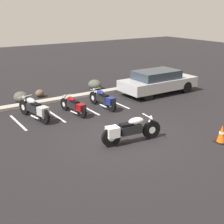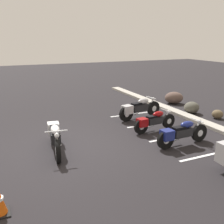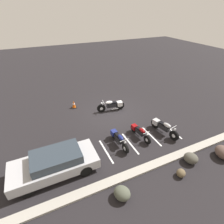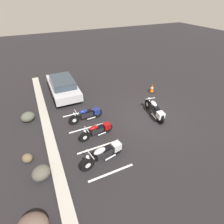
{
  "view_description": "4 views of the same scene",
  "coord_description": "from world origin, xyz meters",
  "px_view_note": "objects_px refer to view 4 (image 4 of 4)",
  "views": [
    {
      "loc": [
        -6.13,
        -8.42,
        4.54
      ],
      "look_at": [
        0.19,
        1.15,
        0.67
      ],
      "focal_mm": 50.0,
      "sensor_mm": 36.0,
      "label": 1
    },
    {
      "loc": [
        7.77,
        -1.9,
        3.45
      ],
      "look_at": [
        0.08,
        1.55,
        1.09
      ],
      "focal_mm": 42.0,
      "sensor_mm": 36.0,
      "label": 2
    },
    {
      "loc": [
        5.11,
        10.89,
        7.49
      ],
      "look_at": [
        0.44,
        0.77,
        0.6
      ],
      "focal_mm": 28.0,
      "sensor_mm": 36.0,
      "label": 3
    },
    {
      "loc": [
        -6.99,
        5.73,
        6.47
      ],
      "look_at": [
        0.88,
        2.09,
        0.43
      ],
      "focal_mm": 28.0,
      "sensor_mm": 36.0,
      "label": 4
    }
  ],
  "objects_px": {
    "landscape_rock_2": "(41,173)",
    "car_silver": "(63,86)",
    "parked_bike_0": "(105,153)",
    "landscape_rock_0": "(28,117)",
    "parked_bike_1": "(98,130)",
    "traffic_cone": "(152,88)",
    "parked_bike_2": "(88,114)",
    "landscape_rock_1": "(27,158)",
    "motorcycle_white_featured": "(155,110)"
  },
  "relations": [
    {
      "from": "landscape_rock_2",
      "to": "traffic_cone",
      "type": "bearing_deg",
      "value": -63.27
    },
    {
      "from": "parked_bike_2",
      "to": "landscape_rock_1",
      "type": "distance_m",
      "value": 3.93
    },
    {
      "from": "parked_bike_0",
      "to": "traffic_cone",
      "type": "height_order",
      "value": "parked_bike_0"
    },
    {
      "from": "parked_bike_1",
      "to": "traffic_cone",
      "type": "height_order",
      "value": "parked_bike_1"
    },
    {
      "from": "motorcycle_white_featured",
      "to": "parked_bike_1",
      "type": "bearing_deg",
      "value": 100.87
    },
    {
      "from": "parked_bike_0",
      "to": "car_silver",
      "type": "relative_size",
      "value": 0.52
    },
    {
      "from": "parked_bike_1",
      "to": "landscape_rock_0",
      "type": "distance_m",
      "value": 4.49
    },
    {
      "from": "parked_bike_0",
      "to": "landscape_rock_0",
      "type": "height_order",
      "value": "parked_bike_0"
    },
    {
      "from": "parked_bike_0",
      "to": "landscape_rock_1",
      "type": "height_order",
      "value": "parked_bike_0"
    },
    {
      "from": "parked_bike_1",
      "to": "car_silver",
      "type": "bearing_deg",
      "value": -90.0
    },
    {
      "from": "parked_bike_0",
      "to": "landscape_rock_0",
      "type": "relative_size",
      "value": 2.85
    },
    {
      "from": "landscape_rock_2",
      "to": "landscape_rock_1",
      "type": "bearing_deg",
      "value": 23.03
    },
    {
      "from": "traffic_cone",
      "to": "landscape_rock_1",
      "type": "bearing_deg",
      "value": 109.3
    },
    {
      "from": "motorcycle_white_featured",
      "to": "landscape_rock_2",
      "type": "height_order",
      "value": "motorcycle_white_featured"
    },
    {
      "from": "traffic_cone",
      "to": "parked_bike_2",
      "type": "bearing_deg",
      "value": 103.81
    },
    {
      "from": "landscape_rock_1",
      "to": "parked_bike_0",
      "type": "bearing_deg",
      "value": -113.85
    },
    {
      "from": "parked_bike_1",
      "to": "parked_bike_0",
      "type": "bearing_deg",
      "value": 72.87
    },
    {
      "from": "parked_bike_2",
      "to": "car_silver",
      "type": "xyz_separation_m",
      "value": [
        3.88,
        0.61,
        0.24
      ]
    },
    {
      "from": "landscape_rock_0",
      "to": "traffic_cone",
      "type": "relative_size",
      "value": 1.23
    },
    {
      "from": "parked_bike_2",
      "to": "parked_bike_1",
      "type": "bearing_deg",
      "value": 89.17
    },
    {
      "from": "parked_bike_0",
      "to": "motorcycle_white_featured",
      "type": "bearing_deg",
      "value": -166.3
    },
    {
      "from": "motorcycle_white_featured",
      "to": "parked_bike_0",
      "type": "distance_m",
      "value": 4.52
    },
    {
      "from": "landscape_rock_2",
      "to": "parked_bike_0",
      "type": "bearing_deg",
      "value": -95.89
    },
    {
      "from": "motorcycle_white_featured",
      "to": "parked_bike_0",
      "type": "height_order",
      "value": "motorcycle_white_featured"
    },
    {
      "from": "parked_bike_1",
      "to": "landscape_rock_2",
      "type": "relative_size",
      "value": 2.54
    },
    {
      "from": "parked_bike_0",
      "to": "traffic_cone",
      "type": "xyz_separation_m",
      "value": [
        4.63,
        -5.87,
        -0.17
      ]
    },
    {
      "from": "car_silver",
      "to": "landscape_rock_1",
      "type": "distance_m",
      "value": 6.4
    },
    {
      "from": "traffic_cone",
      "to": "landscape_rock_0",
      "type": "bearing_deg",
      "value": 89.57
    },
    {
      "from": "landscape_rock_2",
      "to": "car_silver",
      "type": "bearing_deg",
      "value": -19.24
    },
    {
      "from": "landscape_rock_0",
      "to": "landscape_rock_2",
      "type": "height_order",
      "value": "landscape_rock_0"
    },
    {
      "from": "landscape_rock_1",
      "to": "landscape_rock_2",
      "type": "height_order",
      "value": "landscape_rock_2"
    },
    {
      "from": "parked_bike_2",
      "to": "landscape_rock_0",
      "type": "distance_m",
      "value": 3.58
    },
    {
      "from": "parked_bike_2",
      "to": "car_silver",
      "type": "relative_size",
      "value": 0.48
    },
    {
      "from": "landscape_rock_0",
      "to": "traffic_cone",
      "type": "height_order",
      "value": "traffic_cone"
    },
    {
      "from": "landscape_rock_0",
      "to": "landscape_rock_1",
      "type": "distance_m",
      "value": 3.27
    },
    {
      "from": "parked_bike_1",
      "to": "landscape_rock_2",
      "type": "bearing_deg",
      "value": 17.53
    },
    {
      "from": "parked_bike_1",
      "to": "traffic_cone",
      "type": "bearing_deg",
      "value": -159.08
    },
    {
      "from": "landscape_rock_1",
      "to": "parked_bike_2",
      "type": "bearing_deg",
      "value": -62.58
    },
    {
      "from": "parked_bike_1",
      "to": "landscape_rock_2",
      "type": "height_order",
      "value": "parked_bike_1"
    },
    {
      "from": "landscape_rock_2",
      "to": "parked_bike_1",
      "type": "bearing_deg",
      "value": -65.48
    },
    {
      "from": "traffic_cone",
      "to": "landscape_rock_2",
      "type": "bearing_deg",
      "value": 116.73
    },
    {
      "from": "motorcycle_white_featured",
      "to": "parked_bike_2",
      "type": "relative_size",
      "value": 1.1
    },
    {
      "from": "car_silver",
      "to": "motorcycle_white_featured",
      "type": "bearing_deg",
      "value": -139.4
    },
    {
      "from": "landscape_rock_0",
      "to": "landscape_rock_1",
      "type": "height_order",
      "value": "landscape_rock_0"
    },
    {
      "from": "car_silver",
      "to": "parked_bike_0",
      "type": "bearing_deg",
      "value": -176.93
    },
    {
      "from": "parked_bike_0",
      "to": "traffic_cone",
      "type": "bearing_deg",
      "value": -152.54
    },
    {
      "from": "parked_bike_1",
      "to": "parked_bike_2",
      "type": "xyz_separation_m",
      "value": [
        1.56,
        0.06,
        0.03
      ]
    },
    {
      "from": "parked_bike_2",
      "to": "parked_bike_0",
      "type": "bearing_deg",
      "value": 82.74
    },
    {
      "from": "parked_bike_1",
      "to": "traffic_cone",
      "type": "distance_m",
      "value": 6.3
    },
    {
      "from": "parked_bike_2",
      "to": "traffic_cone",
      "type": "relative_size",
      "value": 3.23
    }
  ]
}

